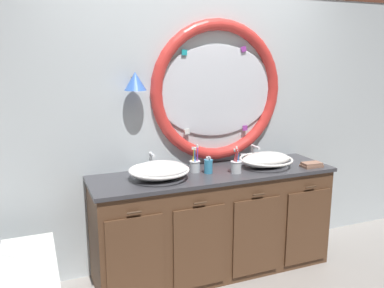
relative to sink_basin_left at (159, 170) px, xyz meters
The scene contains 11 objects.
ground_plane 1.05m from the sink_basin_left, 30.87° to the right, with size 14.00×14.00×0.00m, color gray.
back_wall_assembly 0.67m from the sink_basin_left, 38.13° to the left, with size 6.40×0.26×2.60m.
vanity_counter 0.68m from the sink_basin_left, ahead, with size 1.99×0.60×0.86m.
sink_basin_left is the anchor object (origin of this frame).
sink_basin_right 0.94m from the sink_basin_left, ahead, with size 0.45×0.45×0.12m.
faucet_set_left 0.22m from the sink_basin_left, 90.00° to the left, with size 0.23×0.13×0.16m.
faucet_set_right 0.96m from the sink_basin_left, 13.17° to the left, with size 0.24×0.15×0.15m.
toothbrush_holder_left 0.34m from the sink_basin_left, 14.08° to the left, with size 0.09×0.09×0.22m.
toothbrush_holder_right 0.62m from the sink_basin_left, ahead, with size 0.09×0.09×0.22m.
soap_dispenser 0.41m from the sink_basin_left, ahead, with size 0.07×0.07×0.14m.
folded_hand_towel 1.30m from the sink_basin_left, ahead, with size 0.17×0.10×0.04m.
Camera 1 is at (-1.28, -2.56, 1.77)m, focal length 37.71 mm.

